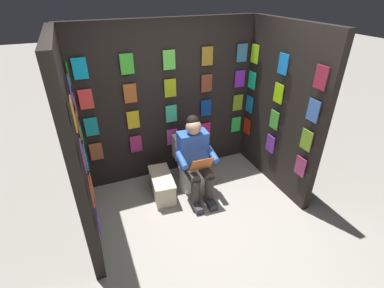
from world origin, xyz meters
TOP-DOWN VIEW (x-y plane):
  - ground_plane at (0.00, 0.00)m, footprint 30.00×30.00m
  - display_wall_back at (-0.00, -1.65)m, footprint 2.70×0.14m
  - display_wall_left at (-1.35, -0.80)m, footprint 0.14×1.60m
  - display_wall_right at (1.35, -0.80)m, footprint 0.14×1.60m
  - toilet at (-0.11, -1.12)m, footprint 0.41×0.56m
  - person_reading at (-0.10, -0.89)m, footprint 0.54×0.70m
  - comic_longbox_near at (0.36, -1.03)m, footprint 0.34×0.66m

SIDE VIEW (x-z plane):
  - ground_plane at x=0.00m, z-range 0.00..0.00m
  - comic_longbox_near at x=0.36m, z-range 0.00..0.34m
  - toilet at x=-0.11m, z-range -0.06..0.71m
  - person_reading at x=-0.10m, z-range 0.00..1.20m
  - display_wall_back at x=0.00m, z-range 0.00..2.31m
  - display_wall_left at x=-1.35m, z-range 0.00..2.31m
  - display_wall_right at x=1.35m, z-range 0.00..2.31m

